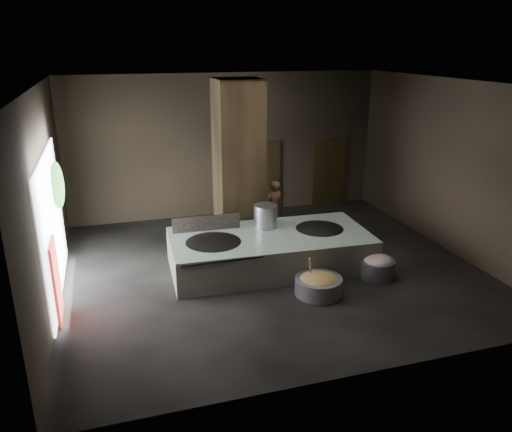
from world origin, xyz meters
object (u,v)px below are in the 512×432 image
object	(u,v)px
wok_left	(214,246)
veg_basin	(318,286)
wok_right	(319,232)
cook	(274,207)
hearth_platform	(270,250)
meat_basin	(377,269)
stock_pot	(265,217)

from	to	relation	value
wok_left	veg_basin	xyz separation A→B (m)	(2.02, -1.67, -0.55)
wok_right	cook	bearing A→B (deg)	103.68
hearth_platform	meat_basin	bearing A→B (deg)	-28.43
meat_basin	wok_right	bearing A→B (deg)	123.11
wok_left	stock_pot	world-z (taller)	stock_pot
wok_right	veg_basin	size ratio (longest dim) A/B	1.36
stock_pot	meat_basin	bearing A→B (deg)	-40.63
hearth_platform	veg_basin	world-z (taller)	hearth_platform
stock_pot	meat_basin	distance (m)	3.05
wok_left	cook	xyz separation A→B (m)	(2.28, 2.22, 0.05)
stock_pot	veg_basin	world-z (taller)	stock_pot
wok_left	meat_basin	world-z (taller)	wok_left
hearth_platform	wok_right	xyz separation A→B (m)	(1.35, 0.05, 0.32)
meat_basin	hearth_platform	bearing A→B (deg)	149.21
wok_left	stock_pot	xyz separation A→B (m)	(1.50, 0.60, 0.38)
stock_pot	veg_basin	distance (m)	2.51
stock_pot	cook	world-z (taller)	cook
wok_left	veg_basin	size ratio (longest dim) A/B	1.46
hearth_platform	veg_basin	size ratio (longest dim) A/B	4.63
cook	meat_basin	bearing A→B (deg)	99.58
hearth_platform	wok_left	bearing A→B (deg)	-175.67
hearth_platform	wok_left	world-z (taller)	wok_left
cook	veg_basin	distance (m)	3.94
stock_pot	meat_basin	world-z (taller)	stock_pot
stock_pot	meat_basin	xyz separation A→B (m)	(2.21, -1.90, -0.90)
wok_left	cook	size ratio (longest dim) A/B	0.97
hearth_platform	cook	bearing A→B (deg)	71.37
hearth_platform	wok_right	bearing A→B (deg)	4.48
cook	meat_basin	size ratio (longest dim) A/B	1.94
cook	wok_left	bearing A→B (deg)	31.72
wok_right	stock_pot	size ratio (longest dim) A/B	2.25
wok_left	hearth_platform	bearing A→B (deg)	1.97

